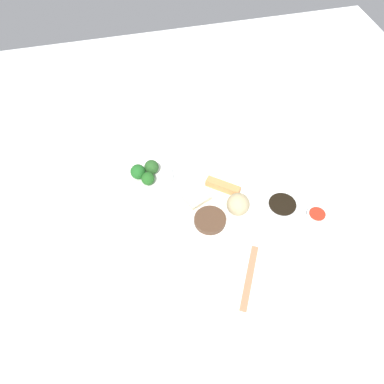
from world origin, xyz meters
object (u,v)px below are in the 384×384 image
sauce_ramekin_sweet_and_sour (316,216)px  main_plate (216,206)px  broccoli_plate (140,178)px  chopsticks_pair (249,277)px  soy_sauce_bowl (281,208)px

sauce_ramekin_sweet_and_sour → main_plate: bearing=158.8°
broccoli_plate → main_plate: bearing=-38.2°
sauce_ramekin_sweet_and_sour → chopsticks_pair: 0.31m
soy_sauce_bowl → sauce_ramekin_sweet_and_sour: soy_sauce_bowl is taller
broccoli_plate → sauce_ramekin_sweet_and_sour: size_ratio=3.66×
broccoli_plate → soy_sauce_bowl: bearing=-29.7°
chopsticks_pair → sauce_ramekin_sweet_and_sour: bearing=28.1°
main_plate → broccoli_plate: (-0.22, 0.18, -0.00)m
soy_sauce_bowl → sauce_ramekin_sweet_and_sour: (0.10, -0.05, -0.01)m
main_plate → sauce_ramekin_sweet_and_sour: sauce_ramekin_sweet_and_sour is taller
soy_sauce_bowl → sauce_ramekin_sweet_and_sour: 0.11m
broccoli_plate → sauce_ramekin_sweet_and_sour: (0.52, -0.29, 0.01)m
main_plate → broccoli_plate: 0.29m
broccoli_plate → soy_sauce_bowl: soy_sauce_bowl is taller
main_plate → broccoli_plate: bearing=141.8°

